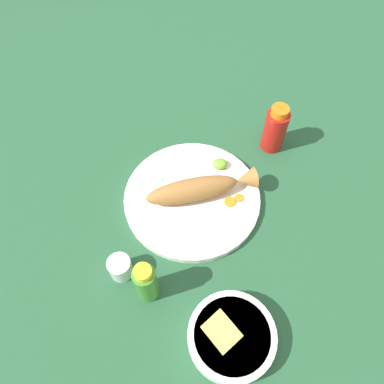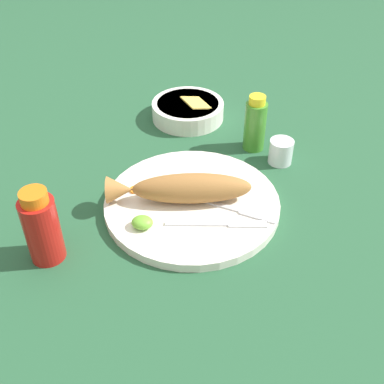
{
  "view_description": "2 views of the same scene",
  "coord_description": "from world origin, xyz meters",
  "views": [
    {
      "loc": [
        0.04,
        0.48,
        0.81
      ],
      "look_at": [
        0.0,
        0.0,
        0.04
      ],
      "focal_mm": 35.0,
      "sensor_mm": 36.0,
      "label": 1
    },
    {
      "loc": [
        0.08,
        -0.71,
        0.61
      ],
      "look_at": [
        0.0,
        0.0,
        0.04
      ],
      "focal_mm": 45.0,
      "sensor_mm": 36.0,
      "label": 2
    }
  ],
  "objects": [
    {
      "name": "carrot_slice_near",
      "position": [
        -0.12,
        0.02,
        0.02
      ],
      "size": [
        0.02,
        0.02,
        0.0
      ],
      "primitive_type": "cylinder",
      "color": "orange",
      "rests_on": "main_plate"
    },
    {
      "name": "lime_wedge_main",
      "position": [
        -0.08,
        -0.09,
        0.03
      ],
      "size": [
        0.04,
        0.03,
        0.02
      ],
      "primitive_type": "ellipsoid",
      "color": "#6BB233",
      "rests_on": "main_plate"
    },
    {
      "name": "ground_plane",
      "position": [
        0.0,
        0.0,
        0.0
      ],
      "size": [
        4.0,
        4.0,
        0.0
      ],
      "primitive_type": "plane",
      "color": "#235133"
    },
    {
      "name": "guacamole_bowl",
      "position": [
        -0.05,
        0.34,
        0.02
      ],
      "size": [
        0.18,
        0.18,
        0.06
      ],
      "color": "white",
      "rests_on": "ground_plane"
    },
    {
      "name": "salt_cup",
      "position": [
        0.17,
        0.17,
        0.02
      ],
      "size": [
        0.05,
        0.05,
        0.05
      ],
      "color": "silver",
      "rests_on": "ground_plane"
    },
    {
      "name": "fork_far",
      "position": [
        0.06,
        -0.06,
        0.02
      ],
      "size": [
        0.19,
        0.03,
        0.0
      ],
      "rotation": [
        0.0,
        0.0,
        6.39
      ],
      "color": "silver",
      "rests_on": "main_plate"
    },
    {
      "name": "carrot_slice_mid",
      "position": [
        -0.09,
        0.03,
        0.02
      ],
      "size": [
        0.03,
        0.03,
        0.0
      ],
      "primitive_type": "cylinder",
      "color": "orange",
      "rests_on": "main_plate"
    },
    {
      "name": "hot_sauce_bottle_red",
      "position": [
        -0.23,
        -0.16,
        0.07
      ],
      "size": [
        0.06,
        0.06,
        0.14
      ],
      "color": "#B21914",
      "rests_on": "ground_plane"
    },
    {
      "name": "fork_near",
      "position": [
        0.08,
        -0.02,
        0.02
      ],
      "size": [
        0.18,
        0.07,
        0.0
      ],
      "rotation": [
        0.0,
        0.0,
        5.98
      ],
      "color": "silver",
      "rests_on": "main_plate"
    },
    {
      "name": "hot_sauce_bottle_green",
      "position": [
        0.11,
        0.22,
        0.06
      ],
      "size": [
        0.05,
        0.05,
        0.13
      ],
      "color": "#3D8428",
      "rests_on": "ground_plane"
    },
    {
      "name": "fried_fish",
      "position": [
        -0.02,
        -0.0,
        0.05
      ],
      "size": [
        0.28,
        0.09,
        0.06
      ],
      "rotation": [
        0.0,
        0.0,
        0.15
      ],
      "color": "#996633",
      "rests_on": "main_plate"
    },
    {
      "name": "main_plate",
      "position": [
        0.0,
        0.0,
        0.01
      ],
      "size": [
        0.34,
        0.34,
        0.02
      ],
      "primitive_type": "cylinder",
      "color": "white",
      "rests_on": "ground_plane"
    }
  ]
}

